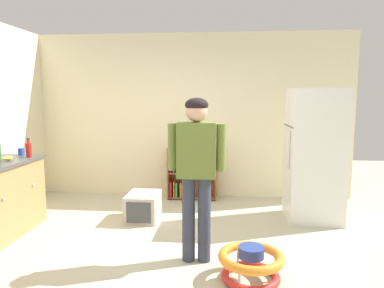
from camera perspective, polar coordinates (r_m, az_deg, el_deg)
The scene contains 10 objects.
ground_plane at distance 3.93m, azimuth -2.94°, elevation -17.49°, with size 12.00×12.00×0.00m, color beige.
back_wall at distance 5.88m, azimuth 0.18°, elevation 4.53°, with size 5.20×0.06×2.70m, color beige.
refrigerator at distance 5.02m, azimuth 19.19°, elevation -1.71°, with size 0.73×0.68×1.78m.
bookshelf at distance 5.85m, azimuth -0.46°, elevation -5.27°, with size 0.80×0.28×0.85m.
standing_person at distance 3.49m, azimuth 0.73°, elevation -3.19°, with size 0.57×0.23×1.66m.
baby_walker at distance 3.43m, azimuth 9.52°, elevation -18.56°, with size 0.60×0.60×0.32m.
pet_carrier at distance 4.94m, azimuth -7.91°, elevation -9.97°, with size 0.42×0.55×0.36m.
banana_bunch at distance 4.84m, azimuth -27.52°, elevation -2.04°, with size 0.15×0.16×0.04m.
ketchup_bottle at distance 4.96m, azimuth -24.92°, elevation -0.83°, with size 0.07×0.07×0.25m.
blue_cup at distance 5.19m, azimuth -25.92°, elevation -1.12°, with size 0.08×0.08×0.10m, color blue.
Camera 1 is at (0.51, -3.52, 1.67)m, focal length 32.94 mm.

